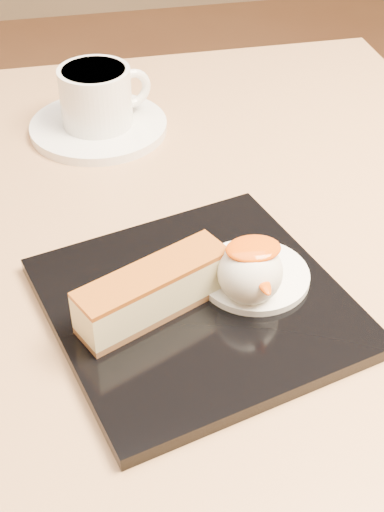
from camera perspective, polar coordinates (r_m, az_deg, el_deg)
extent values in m
cylinder|color=black|center=(0.90, -4.76, -18.36)|extent=(0.08, 0.08, 0.66)
cube|color=brown|center=(0.64, -6.43, -1.26)|extent=(0.80, 0.80, 0.04)
cube|color=black|center=(0.56, 0.43, -3.94)|extent=(0.27, 0.27, 0.01)
cube|color=brown|center=(0.55, -3.04, -4.14)|extent=(0.13, 0.08, 0.01)
cube|color=beige|center=(0.54, -3.10, -2.75)|extent=(0.13, 0.08, 0.03)
cube|color=#83370E|center=(0.52, -3.17, -1.36)|extent=(0.13, 0.08, 0.00)
cylinder|color=white|center=(0.58, 4.97, -1.56)|extent=(0.09, 0.09, 0.01)
sphere|color=white|center=(0.55, 4.66, -1.29)|extent=(0.05, 0.05, 0.05)
ellipsoid|color=#D84A06|center=(0.53, 4.93, 0.58)|extent=(0.04, 0.03, 0.01)
ellipsoid|color=green|center=(0.58, 1.61, -0.42)|extent=(0.02, 0.01, 0.00)
ellipsoid|color=green|center=(0.59, 2.46, 0.10)|extent=(0.02, 0.02, 0.00)
ellipsoid|color=green|center=(0.59, 0.63, -0.02)|extent=(0.01, 0.02, 0.00)
cylinder|color=white|center=(0.80, -7.48, 10.21)|extent=(0.15, 0.15, 0.01)
cylinder|color=white|center=(0.79, -7.70, 12.51)|extent=(0.08, 0.08, 0.06)
cylinder|color=black|center=(0.77, -7.89, 14.45)|extent=(0.07, 0.07, 0.00)
torus|color=white|center=(0.80, -4.83, 13.22)|extent=(0.05, 0.02, 0.04)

